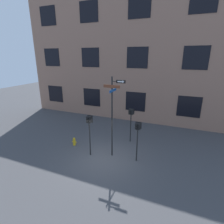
{
  "coord_description": "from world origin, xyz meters",
  "views": [
    {
      "loc": [
        4.15,
        -8.68,
        6.24
      ],
      "look_at": [
        0.3,
        0.68,
        3.0
      ],
      "focal_mm": 28.0,
      "sensor_mm": 36.0,
      "label": 1
    }
  ],
  "objects_px": {
    "street_sign_pole": "(113,111)",
    "fire_hydrant": "(74,141)",
    "pedestrian_signal_across": "(131,116)",
    "pedestrian_signal_right": "(138,132)",
    "pedestrian_signal_left": "(89,125)"
  },
  "relations": [
    {
      "from": "fire_hydrant",
      "to": "pedestrian_signal_right",
      "type": "bearing_deg",
      "value": -2.64
    },
    {
      "from": "street_sign_pole",
      "to": "fire_hydrant",
      "type": "relative_size",
      "value": 8.59
    },
    {
      "from": "pedestrian_signal_left",
      "to": "pedestrian_signal_right",
      "type": "height_order",
      "value": "pedestrian_signal_left"
    },
    {
      "from": "pedestrian_signal_left",
      "to": "pedestrian_signal_across",
      "type": "distance_m",
      "value": 3.42
    },
    {
      "from": "pedestrian_signal_left",
      "to": "fire_hydrant",
      "type": "xyz_separation_m",
      "value": [
        -1.75,
        0.73,
        -1.85
      ]
    },
    {
      "from": "pedestrian_signal_left",
      "to": "pedestrian_signal_right",
      "type": "relative_size",
      "value": 1.08
    },
    {
      "from": "pedestrian_signal_across",
      "to": "pedestrian_signal_left",
      "type": "bearing_deg",
      "value": -123.24
    },
    {
      "from": "pedestrian_signal_left",
      "to": "fire_hydrant",
      "type": "bearing_deg",
      "value": 157.27
    },
    {
      "from": "street_sign_pole",
      "to": "pedestrian_signal_right",
      "type": "bearing_deg",
      "value": 0.3
    },
    {
      "from": "pedestrian_signal_right",
      "to": "pedestrian_signal_across",
      "type": "bearing_deg",
      "value": 115.19
    },
    {
      "from": "pedestrian_signal_right",
      "to": "pedestrian_signal_across",
      "type": "distance_m",
      "value": 2.59
    },
    {
      "from": "fire_hydrant",
      "to": "pedestrian_signal_across",
      "type": "bearing_deg",
      "value": 30.36
    },
    {
      "from": "street_sign_pole",
      "to": "pedestrian_signal_across",
      "type": "relative_size",
      "value": 1.99
    },
    {
      "from": "pedestrian_signal_right",
      "to": "pedestrian_signal_left",
      "type": "bearing_deg",
      "value": -170.14
    },
    {
      "from": "street_sign_pole",
      "to": "pedestrian_signal_right",
      "type": "relative_size",
      "value": 2.03
    }
  ]
}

